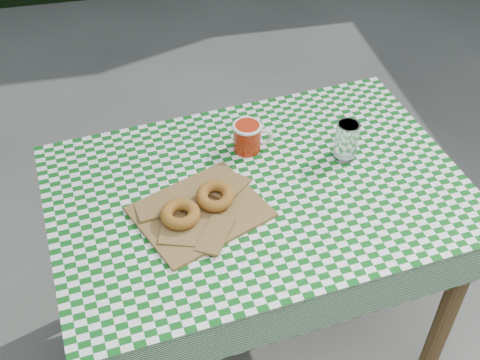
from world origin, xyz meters
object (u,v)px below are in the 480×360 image
Objects in this scene: table at (256,273)px; drinking_glass at (346,141)px; coffee_mug at (247,137)px; paper_bag at (200,211)px.

drinking_glass is (0.28, 0.08, 0.44)m from table.
coffee_mug reaches higher than table.
table is at bearing -164.29° from drinking_glass.
paper_bag reaches higher than table.
drinking_glass reaches higher than table.
drinking_glass is (0.46, 0.14, 0.05)m from paper_bag.
table is 9.42× the size of drinking_glass.
table is 7.05× the size of coffee_mug.
paper_bag is 0.48m from drinking_glass.
coffee_mug is (0.18, 0.24, 0.04)m from paper_bag.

